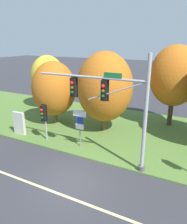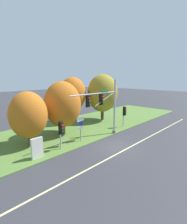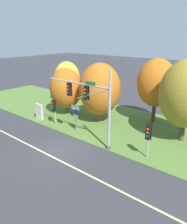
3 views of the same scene
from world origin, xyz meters
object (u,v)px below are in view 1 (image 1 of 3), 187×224
(traffic_signal_mast, at_px, (112,101))
(pedestrian_signal_near_kerb, at_px, (44,115))
(tree_left_of_mast, at_px, (54,89))
(tree_behind_signpost, at_px, (105,87))
(tree_nearest_road, at_px, (48,76))
(tree_mid_verge, at_px, (174,76))
(route_sign_post, at_px, (80,123))
(info_kiosk, at_px, (19,123))

(traffic_signal_mast, xyz_separation_m, pedestrian_signal_near_kerb, (-5.82, 0.65, -2.02))
(tree_left_of_mast, relative_size, tree_behind_signpost, 0.86)
(pedestrian_signal_near_kerb, bearing_deg, tree_left_of_mast, 114.71)
(traffic_signal_mast, distance_m, tree_nearest_road, 13.69)
(pedestrian_signal_near_kerb, distance_m, tree_left_of_mast, 4.03)
(tree_behind_signpost, bearing_deg, tree_nearest_road, 159.09)
(pedestrian_signal_near_kerb, xyz_separation_m, tree_mid_verge, (8.08, 7.87, 2.44))
(tree_left_of_mast, height_order, tree_behind_signpost, tree_behind_signpost)
(tree_behind_signpost, height_order, tree_mid_verge, tree_mid_verge)
(pedestrian_signal_near_kerb, xyz_separation_m, route_sign_post, (2.94, 0.39, -0.21))
(tree_mid_verge, bearing_deg, tree_behind_signpost, -141.71)
(route_sign_post, height_order, tree_mid_verge, tree_mid_verge)
(tree_nearest_road, distance_m, tree_behind_signpost, 9.13)
(route_sign_post, distance_m, tree_mid_verge, 9.46)
(traffic_signal_mast, relative_size, route_sign_post, 2.65)
(route_sign_post, bearing_deg, pedestrian_signal_near_kerb, -172.48)
(tree_mid_verge, bearing_deg, tree_nearest_road, -177.53)
(tree_behind_signpost, distance_m, info_kiosk, 7.69)
(traffic_signal_mast, xyz_separation_m, tree_left_of_mast, (-7.43, 4.15, -0.82))
(tree_nearest_road, bearing_deg, traffic_signal_mast, -35.49)
(tree_behind_signpost, bearing_deg, route_sign_post, -94.38)
(pedestrian_signal_near_kerb, bearing_deg, info_kiosk, 179.91)
(traffic_signal_mast, relative_size, tree_left_of_mast, 1.29)
(traffic_signal_mast, bearing_deg, pedestrian_signal_near_kerb, 173.59)
(tree_nearest_road, height_order, tree_behind_signpost, tree_behind_signpost)
(tree_behind_signpost, bearing_deg, pedestrian_signal_near_kerb, -128.59)
(tree_mid_verge, relative_size, info_kiosk, 3.78)
(tree_behind_signpost, distance_m, tree_mid_verge, 6.24)
(route_sign_post, relative_size, tree_behind_signpost, 0.42)
(traffic_signal_mast, xyz_separation_m, tree_nearest_road, (-11.14, 7.94, -0.48))
(traffic_signal_mast, height_order, tree_left_of_mast, traffic_signal_mast)
(tree_behind_signpost, xyz_separation_m, tree_mid_verge, (4.86, 3.84, 0.72))
(route_sign_post, height_order, tree_behind_signpost, tree_behind_signpost)
(traffic_signal_mast, xyz_separation_m, route_sign_post, (-2.89, 1.04, -2.23))
(route_sign_post, distance_m, tree_nearest_road, 10.90)
(tree_nearest_road, height_order, tree_mid_verge, tree_mid_verge)
(pedestrian_signal_near_kerb, bearing_deg, tree_nearest_road, 126.11)
(info_kiosk, bearing_deg, route_sign_post, 3.90)
(tree_nearest_road, relative_size, tree_behind_signpost, 0.89)
(tree_mid_verge, bearing_deg, route_sign_post, -124.50)
(traffic_signal_mast, distance_m, pedestrian_signal_near_kerb, 6.20)
(tree_behind_signpost, bearing_deg, info_kiosk, -145.69)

